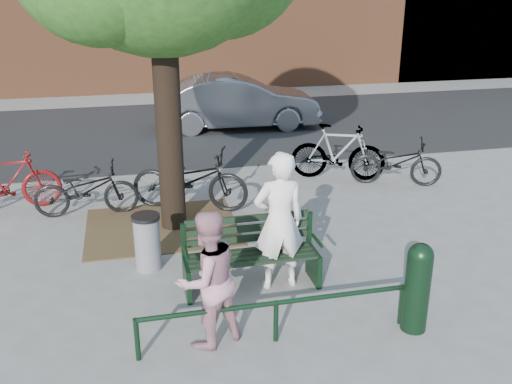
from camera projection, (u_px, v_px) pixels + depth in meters
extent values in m
plane|color=gray|center=(252.00, 287.00, 7.44)|extent=(90.00, 90.00, 0.00)
cube|color=brown|center=(162.00, 227.00, 9.23)|extent=(2.40, 2.00, 0.02)
cube|color=black|center=(182.00, 130.00, 15.19)|extent=(40.00, 7.00, 0.01)
cube|color=black|center=(187.00, 279.00, 7.19)|extent=(0.06, 0.52, 0.45)
cube|color=black|center=(183.00, 240.00, 7.24)|extent=(0.06, 0.06, 0.44)
cylinder|color=black|center=(187.00, 254.00, 6.95)|extent=(0.04, 0.36, 0.04)
cube|color=black|center=(314.00, 265.00, 7.54)|extent=(0.06, 0.52, 0.45)
cube|color=black|center=(309.00, 227.00, 7.60)|extent=(0.06, 0.06, 0.44)
cylinder|color=black|center=(317.00, 240.00, 7.31)|extent=(0.04, 0.36, 0.04)
cube|color=black|center=(252.00, 256.00, 7.29)|extent=(1.64, 0.46, 0.04)
cube|color=black|center=(248.00, 228.00, 7.39)|extent=(1.64, 0.03, 0.47)
cylinder|color=black|center=(137.00, 339.00, 5.94)|extent=(0.06, 0.06, 0.50)
cylinder|color=black|center=(276.00, 321.00, 6.26)|extent=(0.06, 0.06, 0.50)
cylinder|color=black|center=(401.00, 305.00, 6.58)|extent=(0.06, 0.06, 0.50)
cylinder|color=black|center=(276.00, 303.00, 6.18)|extent=(3.00, 0.06, 0.06)
cylinder|color=black|center=(168.00, 111.00, 8.61)|extent=(0.40, 0.40, 3.80)
imported|color=white|center=(279.00, 221.00, 7.19)|extent=(0.69, 0.47, 1.82)
imported|color=#BA808D|center=(207.00, 280.00, 6.06)|extent=(0.93, 0.85, 1.56)
cylinder|color=black|center=(417.00, 293.00, 6.40)|extent=(0.29, 0.29, 0.93)
sphere|color=black|center=(421.00, 256.00, 6.24)|extent=(0.29, 0.29, 0.29)
cylinder|color=gray|center=(147.00, 244.00, 7.81)|extent=(0.35, 0.35, 0.74)
cylinder|color=black|center=(145.00, 217.00, 7.67)|extent=(0.39, 0.39, 0.05)
imported|color=black|center=(86.00, 190.00, 9.58)|extent=(1.74, 0.66, 0.90)
imported|color=#5C0D0D|center=(8.00, 182.00, 9.74)|extent=(1.81, 0.75, 1.05)
imported|color=black|center=(190.00, 180.00, 9.81)|extent=(2.17, 1.44, 1.08)
imported|color=gray|center=(338.00, 152.00, 11.30)|extent=(1.93, 1.18, 1.12)
imported|color=black|center=(396.00, 162.00, 11.02)|extent=(1.84, 1.19, 0.91)
imported|color=slate|center=(237.00, 102.00, 15.15)|extent=(4.37, 1.71, 1.42)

